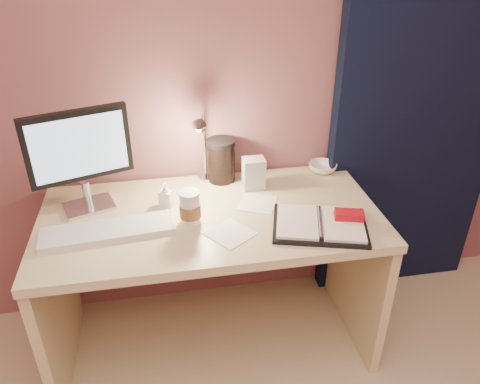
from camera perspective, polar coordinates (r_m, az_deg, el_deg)
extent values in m
plane|color=#8B5151|center=(2.07, -5.41, 15.18)|extent=(3.50, 0.00, 3.50)
cube|color=black|center=(2.39, 21.47, 11.51)|extent=(0.85, 0.08, 2.20)
cube|color=beige|center=(1.95, -3.61, -3.15)|extent=(1.40, 0.70, 0.04)
cube|color=beige|center=(2.22, -21.42, -12.59)|extent=(0.04, 0.66, 0.69)
cube|color=beige|center=(2.32, 13.78, -9.01)|extent=(0.04, 0.66, 0.69)
cube|color=beige|center=(2.39, -4.36, -5.15)|extent=(1.32, 0.03, 0.55)
cube|color=silver|center=(2.07, -17.90, -1.64)|extent=(0.23, 0.20, 0.01)
cylinder|color=silver|center=(2.04, -18.16, -0.18)|extent=(0.03, 0.03, 0.11)
cube|color=black|center=(1.95, -19.17, 5.45)|extent=(0.39, 0.16, 0.29)
cube|color=#A4BDDE|center=(1.93, -19.51, 5.11)|extent=(0.34, 0.12, 0.24)
cube|color=white|center=(1.89, -15.86, -4.53)|extent=(0.51, 0.19, 0.02)
cube|color=black|center=(1.88, 9.69, -4.03)|extent=(0.43, 0.36, 0.01)
cube|color=white|center=(1.86, 7.00, -3.59)|extent=(0.22, 0.27, 0.01)
cube|color=white|center=(1.88, 12.44, -3.83)|extent=(0.22, 0.27, 0.01)
cube|color=red|center=(1.90, 13.17, -2.74)|extent=(0.13, 0.09, 0.03)
cube|color=white|center=(1.81, -1.18, -5.08)|extent=(0.21, 0.21, 0.00)
cube|color=white|center=(2.00, 2.15, -1.38)|extent=(0.20, 0.20, 0.00)
cylinder|color=silver|center=(1.86, -6.10, -2.01)|extent=(0.08, 0.08, 0.13)
cylinder|color=brown|center=(1.86, -6.09, -2.26)|extent=(0.09, 0.09, 0.05)
cylinder|color=silver|center=(1.82, -6.22, -0.17)|extent=(0.08, 0.08, 0.01)
imported|color=white|center=(2.29, 10.03, 2.95)|extent=(0.15, 0.15, 0.04)
imported|color=silver|center=(1.98, -9.02, -0.39)|extent=(0.07, 0.07, 0.11)
cylinder|color=black|center=(2.15, -2.29, 3.62)|extent=(0.13, 0.13, 0.18)
cube|color=beige|center=(2.09, 1.69, 2.26)|extent=(0.10, 0.08, 0.14)
cylinder|color=silver|center=(2.20, -4.17, 1.80)|extent=(0.08, 0.08, 0.01)
cylinder|color=silver|center=(2.13, -4.32, 5.55)|extent=(0.01, 0.01, 0.30)
cone|color=silver|center=(1.95, -2.95, 7.93)|extent=(0.07, 0.07, 0.06)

